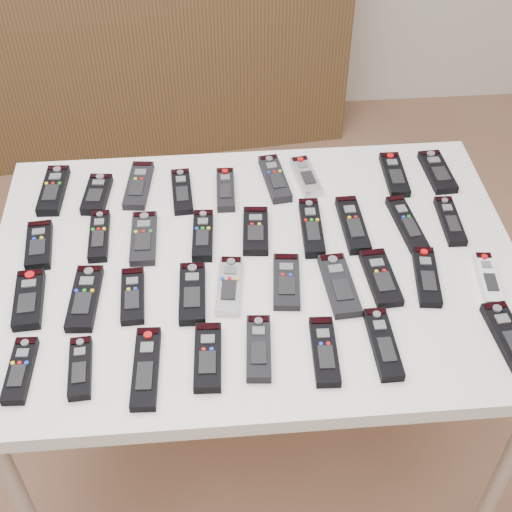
{
  "coord_description": "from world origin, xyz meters",
  "views": [
    {
      "loc": [
        0.03,
        -1.09,
        1.96
      ],
      "look_at": [
        0.13,
        0.1,
        0.8
      ],
      "focal_mm": 50.0,
      "sensor_mm": 36.0,
      "label": 1
    }
  ],
  "objects": [
    {
      "name": "remote_34",
      "position": [
        0.37,
        -0.18,
        0.79
      ],
      "size": [
        0.05,
        0.18,
        0.02
      ],
      "primitive_type": "cube",
      "rotation": [
        0.0,
        0.0,
        0.01
      ],
      "color": "black",
      "rests_on": "table"
    },
    {
      "name": "remote_32",
      "position": [
        0.11,
        -0.17,
        0.79
      ],
      "size": [
        0.06,
        0.17,
        0.02
      ],
      "primitive_type": "cube",
      "rotation": [
        0.0,
        0.0,
        -0.08
      ],
      "color": "black",
      "rests_on": "table"
    },
    {
      "name": "remote_10",
      "position": [
        -0.24,
        0.21,
        0.79
      ],
      "size": [
        0.05,
        0.17,
        0.02
      ],
      "primitive_type": "cube",
      "rotation": [
        0.0,
        0.0,
        0.02
      ],
      "color": "black",
      "rests_on": "table"
    },
    {
      "name": "remote_18",
      "position": [
        -0.38,
        0.01,
        0.79
      ],
      "size": [
        0.07,
        0.17,
        0.02
      ],
      "primitive_type": "cube",
      "rotation": [
        0.0,
        0.0,
        0.06
      ],
      "color": "black",
      "rests_on": "table"
    },
    {
      "name": "remote_4",
      "position": [
        0.07,
        0.36,
        0.79
      ],
      "size": [
        0.05,
        0.16,
        0.02
      ],
      "primitive_type": "cube",
      "rotation": [
        0.0,
        0.0,
        -0.03
      ],
      "color": "black",
      "rests_on": "table"
    },
    {
      "name": "remote_23",
      "position": [
        0.19,
        0.02,
        0.79
      ],
      "size": [
        0.08,
        0.17,
        0.02
      ],
      "primitive_type": "cube",
      "rotation": [
        0.0,
        0.0,
        -0.1
      ],
      "color": "black",
      "rests_on": "table"
    },
    {
      "name": "remote_22",
      "position": [
        0.06,
        0.02,
        0.79
      ],
      "size": [
        0.07,
        0.18,
        0.02
      ],
      "primitive_type": "cube",
      "rotation": [
        0.0,
        0.0,
        -0.12
      ],
      "color": "#B7B7BC",
      "rests_on": "table"
    },
    {
      "name": "remote_27",
      "position": [
        0.65,
        -0.01,
        0.79
      ],
      "size": [
        0.06,
        0.16,
        0.02
      ],
      "primitive_type": "cube",
      "rotation": [
        0.0,
        0.0,
        -0.12
      ],
      "color": "silver",
      "rests_on": "table"
    },
    {
      "name": "ground",
      "position": [
        0.0,
        0.0,
        0.0
      ],
      "size": [
        4.0,
        4.0,
        0.0
      ],
      "primitive_type": "plane",
      "color": "brown",
      "rests_on": "ground"
    },
    {
      "name": "remote_21",
      "position": [
        -0.02,
        -0.0,
        0.79
      ],
      "size": [
        0.06,
        0.18,
        0.02
      ],
      "primitive_type": "cube",
      "rotation": [
        0.0,
        0.0,
        -0.03
      ],
      "color": "black",
      "rests_on": "table"
    },
    {
      "name": "remote_24",
      "position": [
        0.31,
        -0.0,
        0.79
      ],
      "size": [
        0.07,
        0.19,
        0.02
      ],
      "primitive_type": "cube",
      "rotation": [
        0.0,
        0.0,
        0.07
      ],
      "color": "black",
      "rests_on": "table"
    },
    {
      "name": "remote_31",
      "position": [
        0.01,
        -0.18,
        0.79
      ],
      "size": [
        0.06,
        0.17,
        0.02
      ],
      "primitive_type": "cube",
      "rotation": [
        0.0,
        0.0,
        -0.05
      ],
      "color": "black",
      "rests_on": "table"
    },
    {
      "name": "remote_7",
      "position": [
        0.53,
        0.39,
        0.79
      ],
      "size": [
        0.06,
        0.18,
        0.02
      ],
      "primitive_type": "cube",
      "rotation": [
        0.0,
        0.0,
        -0.03
      ],
      "color": "black",
      "rests_on": "table"
    },
    {
      "name": "remote_33",
      "position": [
        0.25,
        -0.19,
        0.79
      ],
      "size": [
        0.06,
        0.17,
        0.02
      ],
      "primitive_type": "cube",
      "rotation": [
        0.0,
        0.0,
        -0.05
      ],
      "color": "black",
      "rests_on": "table"
    },
    {
      "name": "remote_8",
      "position": [
        0.64,
        0.39,
        0.79
      ],
      "size": [
        0.07,
        0.17,
        0.02
      ],
      "primitive_type": "cube",
      "rotation": [
        0.0,
        0.0,
        0.05
      ],
      "color": "black",
      "rests_on": "table"
    },
    {
      "name": "remote_35",
      "position": [
        0.64,
        -0.18,
        0.79
      ],
      "size": [
        0.07,
        0.19,
        0.02
      ],
      "primitive_type": "cube",
      "rotation": [
        0.0,
        0.0,
        0.08
      ],
      "color": "black",
      "rests_on": "table"
    },
    {
      "name": "remote_25",
      "position": [
        0.41,
        0.01,
        0.79
      ],
      "size": [
        0.07,
        0.17,
        0.02
      ],
      "primitive_type": "cube",
      "rotation": [
        0.0,
        0.0,
        0.07
      ],
      "color": "black",
      "rests_on": "table"
    },
    {
      "name": "remote_30",
      "position": [
        -0.12,
        -0.2,
        0.79
      ],
      "size": [
        0.06,
        0.2,
        0.02
      ],
      "primitive_type": "cube",
      "rotation": [
        0.0,
        0.0,
        -0.04
      ],
      "color": "black",
      "rests_on": "table"
    },
    {
      "name": "sideboard",
      "position": [
        -0.2,
        1.78,
        0.43
      ],
      "size": [
        1.74,
        0.55,
        0.85
      ],
      "primitive_type": "cube",
      "rotation": [
        0.0,
        0.0,
        0.1
      ],
      "color": "#4B2F1E",
      "rests_on": "ground"
    },
    {
      "name": "remote_3",
      "position": [
        -0.04,
        0.36,
        0.79
      ],
      "size": [
        0.06,
        0.17,
        0.02
      ],
      "primitive_type": "cube",
      "rotation": [
        0.0,
        0.0,
        0.05
      ],
      "color": "black",
      "rests_on": "table"
    },
    {
      "name": "remote_26",
      "position": [
        0.51,
        0.01,
        0.79
      ],
      "size": [
        0.07,
        0.18,
        0.02
      ],
      "primitive_type": "cube",
      "rotation": [
        0.0,
        0.0,
        -0.14
      ],
      "color": "black",
      "rests_on": "table"
    },
    {
      "name": "table",
      "position": [
        0.13,
        0.1,
        0.72
      ],
      "size": [
        1.25,
        0.88,
        0.78
      ],
      "color": "white",
      "rests_on": "ground"
    },
    {
      "name": "remote_11",
      "position": [
        -0.14,
        0.19,
        0.79
      ],
      "size": [
        0.06,
        0.18,
        0.02
      ],
      "primitive_type": "cube",
      "rotation": [
        0.0,
        0.0,
        -0.01
      ],
      "color": "black",
      "rests_on": "table"
    },
    {
      "name": "remote_1",
      "position": [
        -0.26,
        0.37,
        0.79
      ],
      "size": [
        0.07,
        0.15,
        0.02
      ],
      "primitive_type": "cube",
      "rotation": [
        0.0,
        0.0,
        -0.11
      ],
      "color": "black",
      "rests_on": "table"
    },
    {
      "name": "remote_20",
      "position": [
        -0.16,
        0.0,
        0.79
      ],
      "size": [
        0.06,
        0.16,
        0.02
      ],
      "primitive_type": "cube",
      "rotation": [
        0.0,
        0.0,
        0.03
      ],
      "color": "black",
      "rests_on": "table"
    },
    {
      "name": "remote_12",
      "position": [
        0.01,
        0.19,
        0.79
      ],
      "size": [
        0.06,
        0.17,
        0.02
      ],
      "primitive_type": "cube",
      "rotation": [
        0.0,
        0.0,
        -0.05
      ],
      "color": "black",
      "rests_on": "table"
    },
    {
      "name": "remote_2",
      "position": [
        -0.16,
        0.4,
        0.79
      ],
      "size": [
        0.08,
        0.19,
        0.02
      ],
      "primitive_type": "cube",
      "rotation": [
        0.0,
        0.0,
        -0.12
      ],
      "color": "black",
      "rests_on": "table"
    },
    {
      "name": "remote_29",
      "position": [
        -0.25,
        -0.19,
        0.79
      ],
      "size": [
        0.05,
        0.15,
        0.02
      ],
      "primitive_type": "cube",
      "rotation": [
        0.0,
        0.0,
        0.06
      ],
      "color": "black",
      "rests_on": "table"
    },
    {
      "name": "remote_28",
      "position": [
        -0.37,
        -0.19,
        0.79
      ],
      "size": [
        0.05,
        0.16,
        0.02
      ],
      "primitive_type": "cube",
      "rotation": [
        0.0,
        0.0,
        -0.05
      ],
      "color": "black",
      "rests_on": "table"
    },
    {
      "name": "remote_5",
      "position": [
        0.2,
        0.39,
        0.79
      ],
      "size": [
        0.07,
        0.19,
        0.02
      ],
      "primitive_type": "cube",
      "rotation": [
        0.0,
        0.0,
        0.13
      ],
      "color": "black",
      "rests_on": "table"
    },
    {
      "name": "remote_16",
      "position": [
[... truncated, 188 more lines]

